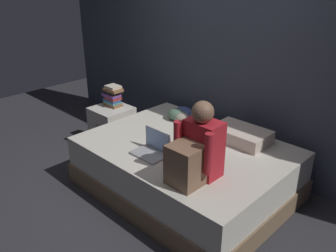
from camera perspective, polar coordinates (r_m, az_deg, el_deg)
name	(u,v)px	position (r m, az deg, el deg)	size (l,w,h in m)	color
ground_plane	(151,193)	(3.69, -2.78, -10.69)	(8.00, 8.00, 0.00)	#2D2D33
wall_back	(229,44)	(4.02, 9.72, 12.91)	(5.60, 0.10, 2.70)	#383D4C
bed	(185,168)	(3.62, 2.81, -6.70)	(2.00, 1.50, 0.51)	#7A6047
nightstand	(112,128)	(4.52, -8.90, -0.24)	(0.44, 0.46, 0.53)	beige
person_sitting	(196,151)	(2.86, 4.60, -3.95)	(0.39, 0.44, 0.66)	#B21E28
laptop	(153,148)	(3.31, -2.48, -3.60)	(0.32, 0.23, 0.22)	#9EA0A5
pillow	(240,135)	(3.62, 11.56, -1.38)	(0.56, 0.36, 0.13)	beige
book_stack	(113,96)	(4.44, -8.89, 4.82)	(0.26, 0.15, 0.26)	brown
clothes_pile	(180,114)	(4.06, 1.98, 1.92)	(0.28, 0.30, 0.12)	#3D4C8E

